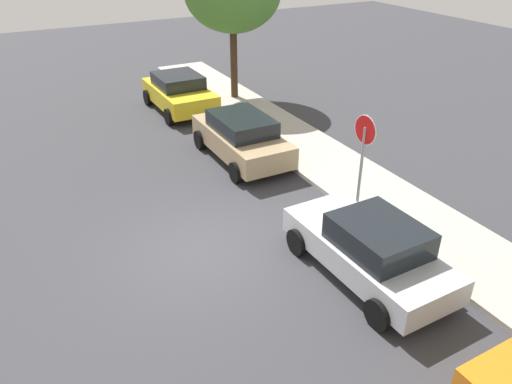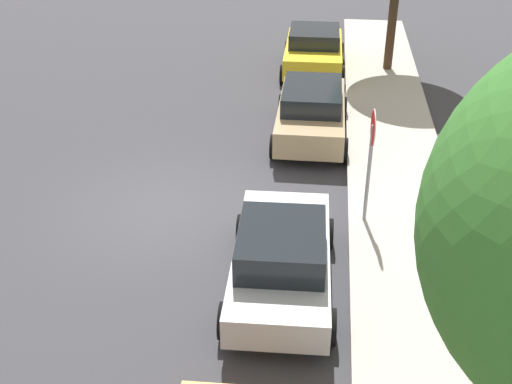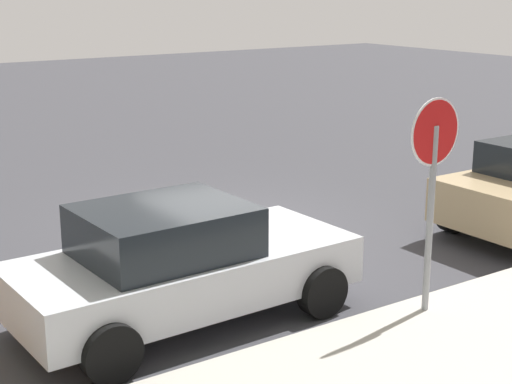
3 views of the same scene
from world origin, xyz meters
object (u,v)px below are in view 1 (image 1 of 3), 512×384
(parked_car_silver, at_px, (370,248))
(parked_car_tan, at_px, (241,137))
(stop_sign, at_px, (363,146))
(parked_car_yellow, at_px, (179,92))

(parked_car_silver, bearing_deg, parked_car_tan, 177.61)
(stop_sign, bearing_deg, parked_car_tan, -162.91)
(parked_car_yellow, bearing_deg, parked_car_tan, 1.36)
(parked_car_tan, relative_size, parked_car_yellow, 1.06)
(parked_car_silver, height_order, parked_car_yellow, parked_car_yellow)
(stop_sign, height_order, parked_car_silver, stop_sign)
(stop_sign, xyz_separation_m, parked_car_silver, (2.42, -1.61, -1.11))
(stop_sign, distance_m, parked_car_silver, 3.11)
(parked_car_tan, distance_m, parked_car_yellow, 5.37)
(parked_car_silver, xyz_separation_m, parked_car_yellow, (-12.11, 0.15, 0.03))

